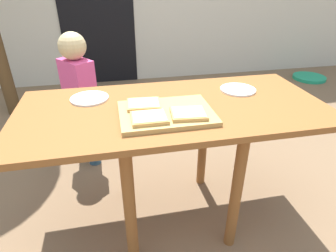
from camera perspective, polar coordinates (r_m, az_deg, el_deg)
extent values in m
plane|color=brown|center=(1.83, 0.89, -17.37)|extent=(16.00, 16.00, 0.00)
cube|color=black|center=(3.77, -14.47, 23.15)|extent=(0.90, 0.02, 2.00)
cube|color=brown|center=(1.40, 1.12, 3.53)|extent=(1.52, 0.70, 0.03)
cylinder|color=brown|center=(1.37, -7.71, -16.39)|extent=(0.06, 0.06, 0.71)
cylinder|color=brown|center=(1.48, 13.60, -13.12)|extent=(0.06, 0.06, 0.71)
cylinder|color=brown|center=(1.78, -9.18, -4.46)|extent=(0.06, 0.06, 0.71)
cylinder|color=brown|center=(1.86, 7.12, -2.67)|extent=(0.06, 0.06, 0.71)
cube|color=tan|center=(1.30, -0.36, 2.62)|extent=(0.43, 0.32, 0.02)
cube|color=tan|center=(1.34, -4.93, 4.38)|extent=(0.17, 0.14, 0.02)
cube|color=#F6DF90|center=(1.34, -4.94, 4.74)|extent=(0.15, 0.13, 0.00)
cube|color=tan|center=(1.21, -3.80, 1.65)|extent=(0.16, 0.13, 0.02)
cube|color=#F6DF90|center=(1.21, -3.81, 2.05)|extent=(0.14, 0.12, 0.00)
cube|color=tan|center=(1.25, 4.17, 2.49)|extent=(0.17, 0.15, 0.02)
cube|color=#F6DF90|center=(1.25, 4.19, 2.88)|extent=(0.15, 0.13, 0.00)
cylinder|color=white|center=(1.63, 13.94, 7.17)|extent=(0.20, 0.20, 0.01)
cylinder|color=white|center=(1.52, -15.58, 5.42)|extent=(0.20, 0.20, 0.01)
cylinder|color=#2D4F66|center=(2.29, -17.14, -0.89)|extent=(0.09, 0.09, 0.47)
cylinder|color=#2D4F66|center=(2.18, -15.16, -2.12)|extent=(0.09, 0.09, 0.47)
cube|color=#E54C8C|center=(2.07, -17.68, 8.17)|extent=(0.25, 0.28, 0.33)
sphere|color=#D4BB82|center=(2.00, -18.80, 15.07)|extent=(0.18, 0.18, 0.18)
cylinder|color=#209F6F|center=(4.44, 26.62, 8.75)|extent=(0.43, 0.43, 0.04)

